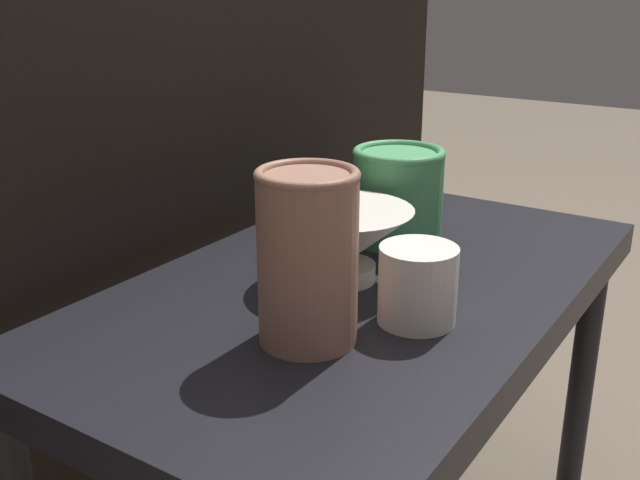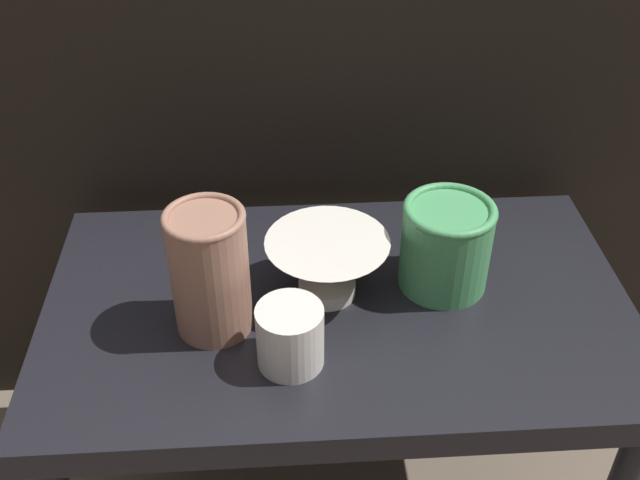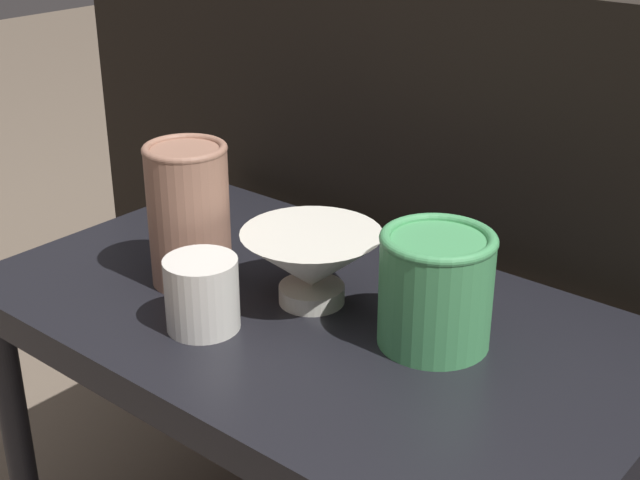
{
  "view_description": "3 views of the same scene",
  "coord_description": "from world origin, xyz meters",
  "px_view_note": "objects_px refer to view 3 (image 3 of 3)",
  "views": [
    {
      "loc": [
        -0.69,
        -0.4,
        0.76
      ],
      "look_at": [
        -0.04,
        0.03,
        0.48
      ],
      "focal_mm": 42.0,
      "sensor_mm": 36.0,
      "label": 1
    },
    {
      "loc": [
        -0.07,
        -0.72,
        1.07
      ],
      "look_at": [
        -0.02,
        0.01,
        0.52
      ],
      "focal_mm": 42.0,
      "sensor_mm": 36.0,
      "label": 2
    },
    {
      "loc": [
        0.56,
        -0.66,
        0.9
      ],
      "look_at": [
        -0.02,
        0.04,
        0.49
      ],
      "focal_mm": 50.0,
      "sensor_mm": 36.0,
      "label": 3
    }
  ],
  "objects_px": {
    "bowl": "(312,262)",
    "vase_textured_left": "(189,213)",
    "cup": "(202,294)",
    "vase_colorful_right": "(436,287)"
  },
  "relations": [
    {
      "from": "bowl",
      "to": "cup",
      "type": "distance_m",
      "value": 0.13
    },
    {
      "from": "bowl",
      "to": "vase_textured_left",
      "type": "bearing_deg",
      "value": -161.13
    },
    {
      "from": "vase_colorful_right",
      "to": "cup",
      "type": "bearing_deg",
      "value": -147.47
    },
    {
      "from": "bowl",
      "to": "vase_textured_left",
      "type": "xyz_separation_m",
      "value": [
        -0.14,
        -0.05,
        0.04
      ]
    },
    {
      "from": "bowl",
      "to": "vase_textured_left",
      "type": "relative_size",
      "value": 0.94
    },
    {
      "from": "bowl",
      "to": "vase_textured_left",
      "type": "height_order",
      "value": "vase_textured_left"
    },
    {
      "from": "bowl",
      "to": "vase_colorful_right",
      "type": "relative_size",
      "value": 1.29
    },
    {
      "from": "vase_colorful_right",
      "to": "cup",
      "type": "height_order",
      "value": "vase_colorful_right"
    },
    {
      "from": "vase_textured_left",
      "to": "vase_colorful_right",
      "type": "distance_m",
      "value": 0.3
    },
    {
      "from": "bowl",
      "to": "cup",
      "type": "xyz_separation_m",
      "value": [
        -0.05,
        -0.12,
        -0.01
      ]
    }
  ]
}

